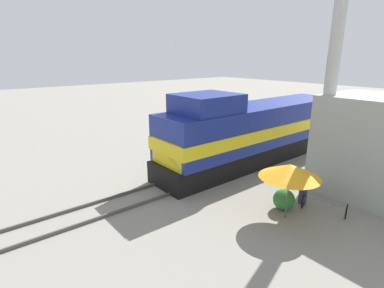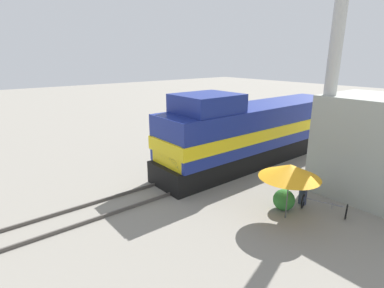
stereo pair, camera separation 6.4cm
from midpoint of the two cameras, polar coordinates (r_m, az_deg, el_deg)
ground_plane at (r=17.88m, az=5.29°, el=-5.24°), size 120.00×120.00×0.00m
rail_near at (r=18.34m, az=3.73°, el=-4.39°), size 0.08×41.99×0.15m
rail_far at (r=17.39m, az=6.95°, el=-5.67°), size 0.08×41.99×0.15m
locomotive at (r=19.33m, az=11.62°, el=2.40°), size 3.07×14.89×4.66m
utility_pole at (r=15.60m, az=24.93°, el=11.43°), size 1.80×0.57×11.19m
vendor_umbrella at (r=12.74m, az=18.03°, el=-4.88°), size 2.48×2.48×2.40m
billboard_sign at (r=17.83m, az=27.10°, el=1.31°), size 1.95×0.12×3.27m
shrub_cluster at (r=14.05m, az=16.98°, el=-10.10°), size 0.95×0.95×0.95m
person_bystander at (r=14.65m, az=20.40°, el=-7.55°), size 0.34×0.34×1.64m
bicycle at (r=14.41m, az=23.73°, el=-10.73°), size 1.92×1.21×0.65m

